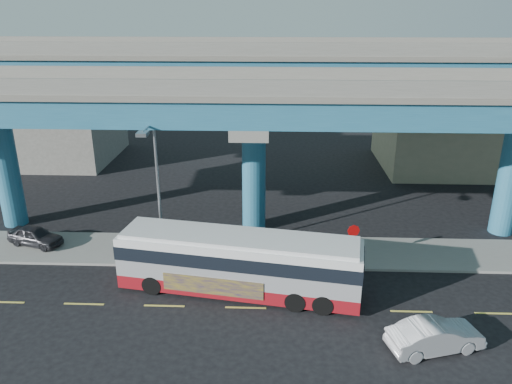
{
  "coord_description": "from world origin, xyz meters",
  "views": [
    {
      "loc": [
        1.33,
        -20.96,
        13.91
      ],
      "look_at": [
        0.33,
        4.0,
        4.41
      ],
      "focal_mm": 35.0,
      "sensor_mm": 36.0,
      "label": 1
    }
  ],
  "objects_px": {
    "transit_bus": "(239,261)",
    "street_lamp": "(155,175)",
    "parked_car": "(35,236)",
    "stop_sign": "(353,236)",
    "sedan": "(435,336)"
  },
  "relations": [
    {
      "from": "transit_bus",
      "to": "street_lamp",
      "type": "bearing_deg",
      "value": 163.61
    },
    {
      "from": "street_lamp",
      "to": "sedan",
      "type": "bearing_deg",
      "value": -26.26
    },
    {
      "from": "transit_bus",
      "to": "parked_car",
      "type": "xyz_separation_m",
      "value": [
        -12.7,
        4.47,
        -0.99
      ]
    },
    {
      "from": "transit_bus",
      "to": "street_lamp",
      "type": "height_order",
      "value": "street_lamp"
    },
    {
      "from": "transit_bus",
      "to": "street_lamp",
      "type": "relative_size",
      "value": 1.52
    },
    {
      "from": "transit_bus",
      "to": "parked_car",
      "type": "height_order",
      "value": "transit_bus"
    },
    {
      "from": "transit_bus",
      "to": "parked_car",
      "type": "distance_m",
      "value": 13.5
    },
    {
      "from": "transit_bus",
      "to": "stop_sign",
      "type": "xyz_separation_m",
      "value": [
        6.12,
        2.97,
        0.09
      ]
    },
    {
      "from": "parked_car",
      "to": "stop_sign",
      "type": "xyz_separation_m",
      "value": [
        18.82,
        -1.51,
        1.08
      ]
    },
    {
      "from": "stop_sign",
      "to": "parked_car",
      "type": "bearing_deg",
      "value": -170.88
    },
    {
      "from": "sedan",
      "to": "stop_sign",
      "type": "distance_m",
      "value": 7.76
    },
    {
      "from": "parked_car",
      "to": "street_lamp",
      "type": "bearing_deg",
      "value": -87.92
    },
    {
      "from": "sedan",
      "to": "stop_sign",
      "type": "bearing_deg",
      "value": 3.43
    },
    {
      "from": "street_lamp",
      "to": "stop_sign",
      "type": "distance_m",
      "value": 11.3
    },
    {
      "from": "transit_bus",
      "to": "stop_sign",
      "type": "bearing_deg",
      "value": 35.43
    }
  ]
}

